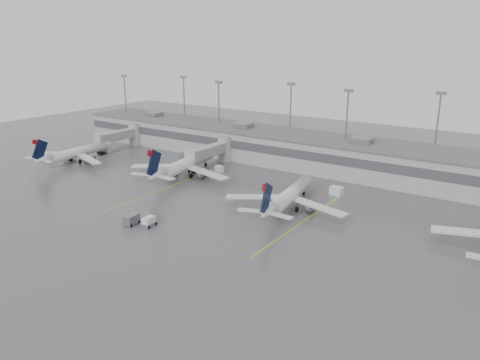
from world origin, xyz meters
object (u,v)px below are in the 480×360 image
Objects in this scene: jet_far_left at (76,152)px; jet_mid_left at (184,165)px; baggage_tug at (149,223)px; jet_mid_right at (289,196)px.

jet_far_left is 0.89× the size of jet_mid_left.
jet_mid_left is 10.37× the size of baggage_tug.
baggage_tug is (-16.79, -21.89, -2.15)m from jet_mid_right.
jet_far_left is 9.23× the size of baggage_tug.
baggage_tug is (15.27, -27.68, -2.36)m from jet_mid_left.
jet_mid_right is at bearing 47.09° from baggage_tug.
jet_mid_right is at bearing -18.94° from jet_mid_left.
jet_mid_right reaches higher than baggage_tug.
baggage_tug is at bearing -135.82° from jet_mid_right.
jet_mid_right is (65.74, 0.25, 0.14)m from jet_far_left.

